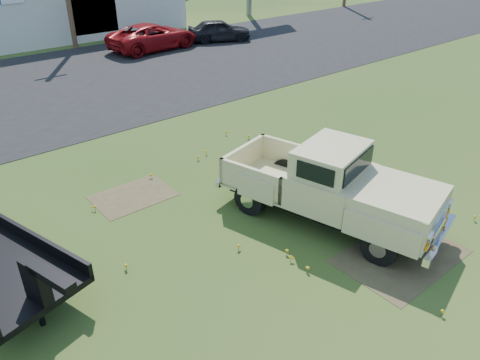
% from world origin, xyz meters
% --- Properties ---
extents(ground, '(140.00, 140.00, 0.00)m').
position_xyz_m(ground, '(0.00, 0.00, 0.00)').
color(ground, '#284516').
rests_on(ground, ground).
extents(asphalt_lot, '(90.00, 14.00, 0.02)m').
position_xyz_m(asphalt_lot, '(0.00, 15.00, 0.00)').
color(asphalt_lot, black).
rests_on(asphalt_lot, ground).
extents(dirt_patch_a, '(3.00, 2.00, 0.01)m').
position_xyz_m(dirt_patch_a, '(1.50, -3.00, 0.00)').
color(dirt_patch_a, brown).
rests_on(dirt_patch_a, ground).
extents(dirt_patch_b, '(2.20, 1.60, 0.01)m').
position_xyz_m(dirt_patch_b, '(-2.00, 3.50, 0.00)').
color(dirt_patch_b, brown).
rests_on(dirt_patch_b, ground).
extents(commercial_building, '(14.20, 8.20, 4.15)m').
position_xyz_m(commercial_building, '(6.00, 26.99, 2.10)').
color(commercial_building, beige).
rests_on(commercial_building, ground).
extents(vintage_pickup_truck, '(3.67, 6.24, 2.13)m').
position_xyz_m(vintage_pickup_truck, '(1.33, -0.82, 1.06)').
color(vintage_pickup_truck, beige).
rests_on(vintage_pickup_truck, ground).
extents(red_pickup, '(5.81, 3.05, 1.56)m').
position_xyz_m(red_pickup, '(7.56, 18.52, 0.78)').
color(red_pickup, maroon).
rests_on(red_pickup, ground).
extents(dark_sedan, '(4.39, 3.24, 1.39)m').
position_xyz_m(dark_sedan, '(12.07, 17.78, 0.70)').
color(dark_sedan, black).
rests_on(dark_sedan, ground).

